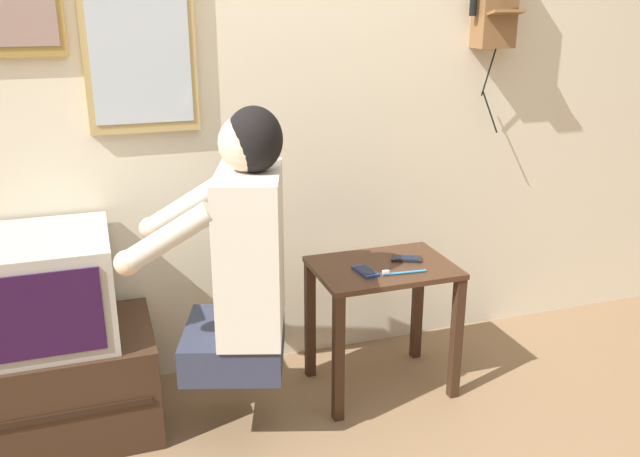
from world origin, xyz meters
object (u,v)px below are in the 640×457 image
object	(u,v)px
toothbrush	(401,273)
cell_phone_held	(365,271)
wall_mirror	(138,29)
television	(45,288)
cell_phone_spare	(406,259)
person	(243,252)

from	to	relation	value
toothbrush	cell_phone_held	bearing A→B (deg)	69.80
cell_phone_held	toothbrush	world-z (taller)	toothbrush
wall_mirror	toothbrush	xyz separation A→B (m)	(0.90, -0.47, -0.92)
cell_phone_held	toothbrush	distance (m)	0.14
television	cell_phone_spare	distance (m)	1.41
toothbrush	wall_mirror	bearing A→B (deg)	66.94
cell_phone_held	toothbrush	bearing A→B (deg)	-32.66
person	toothbrush	distance (m)	0.66
television	cell_phone_held	bearing A→B (deg)	-7.84
television	toothbrush	distance (m)	1.34
person	cell_phone_held	bearing A→B (deg)	-63.92
person	cell_phone_spare	world-z (taller)	person
television	toothbrush	bearing A→B (deg)	-9.62
television	cell_phone_spare	bearing A→B (deg)	-3.80
cell_phone_held	toothbrush	xyz separation A→B (m)	(0.13, -0.06, 0.00)
wall_mirror	toothbrush	distance (m)	1.37
person	cell_phone_spare	xyz separation A→B (m)	(0.72, 0.15, -0.17)
television	cell_phone_spare	world-z (taller)	television
wall_mirror	cell_phone_spare	size ratio (longest dim) A/B	5.65
cell_phone_held	cell_phone_spare	world-z (taller)	same
person	cell_phone_spare	distance (m)	0.75
wall_mirror	cell_phone_spare	distance (m)	1.39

